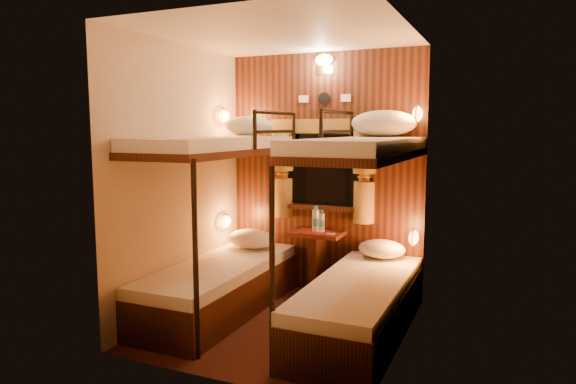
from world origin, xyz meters
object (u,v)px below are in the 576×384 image
at_px(bunk_right, 360,267).
at_px(table, 317,255).
at_px(bottle_right, 322,222).
at_px(bottle_left, 316,221).
at_px(bunk_left, 220,252).

height_order(bunk_right, table, bunk_right).
bearing_deg(bottle_right, bottle_left, -143.18).
xyz_separation_m(bunk_left, bottle_right, (0.69, 0.79, 0.18)).
height_order(bunk_left, bottle_right, bunk_left).
relative_size(bunk_right, table, 2.90).
relative_size(bottle_left, bottle_right, 1.21).
relative_size(bunk_right, bottle_left, 7.33).
height_order(bunk_left, table, bunk_left).
distance_m(bunk_right, table, 1.02).
relative_size(bunk_left, bunk_right, 1.00).
xyz_separation_m(bunk_left, bunk_right, (1.30, 0.00, 0.00)).
distance_m(bunk_right, bottle_right, 1.02).
bearing_deg(table, bottle_right, 16.75).
height_order(table, bottle_right, bottle_right).
height_order(bunk_right, bottle_right, bunk_right).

